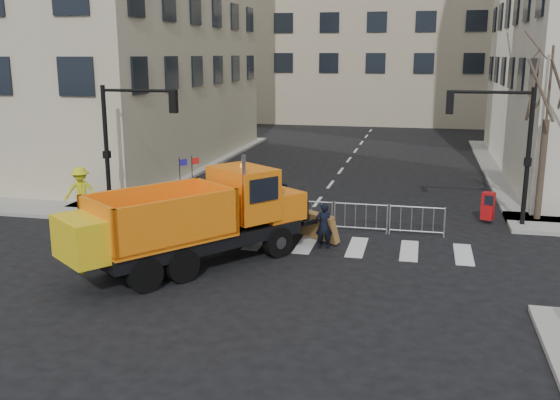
% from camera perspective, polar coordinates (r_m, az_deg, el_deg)
% --- Properties ---
extents(ground, '(120.00, 120.00, 0.00)m').
position_cam_1_polar(ground, '(17.42, -3.24, -9.09)').
color(ground, black).
rests_on(ground, ground).
extents(sidewalk_back, '(64.00, 5.00, 0.15)m').
position_cam_1_polar(sidewalk_back, '(25.25, 2.13, -1.79)').
color(sidewalk_back, gray).
rests_on(sidewalk_back, ground).
extents(building_far, '(30.00, 18.00, 24.00)m').
position_cam_1_polar(building_far, '(67.83, 9.54, 17.59)').
color(building_far, '#B9A88E').
rests_on(building_far, ground).
extents(traffic_light_left, '(0.18, 0.18, 5.40)m').
position_cam_1_polar(traffic_light_left, '(26.46, -15.57, 4.24)').
color(traffic_light_left, black).
rests_on(traffic_light_left, ground).
extents(traffic_light_right, '(0.18, 0.18, 5.40)m').
position_cam_1_polar(traffic_light_right, '(25.57, 21.72, 3.49)').
color(traffic_light_right, black).
rests_on(traffic_light_right, ground).
extents(crowd_barriers, '(12.60, 0.60, 1.10)m').
position_cam_1_polar(crowd_barriers, '(24.42, 0.01, -1.14)').
color(crowd_barriers, '#9EA0A5').
rests_on(crowd_barriers, ground).
extents(street_tree, '(3.00, 3.00, 7.50)m').
position_cam_1_polar(street_tree, '(26.52, 23.11, 5.98)').
color(street_tree, '#382B21').
rests_on(street_tree, ground).
extents(plow_truck, '(7.50, 8.84, 3.58)m').
position_cam_1_polar(plow_truck, '(19.72, -8.02, -1.65)').
color(plow_truck, black).
rests_on(plow_truck, ground).
extents(cop_a, '(0.64, 0.47, 1.61)m').
position_cam_1_polar(cop_a, '(21.65, 4.02, -2.36)').
color(cop_a, black).
rests_on(cop_a, ground).
extents(cop_b, '(1.09, 0.99, 1.82)m').
position_cam_1_polar(cop_b, '(22.40, -0.52, -1.52)').
color(cop_b, black).
rests_on(cop_b, ground).
extents(cop_c, '(0.78, 1.19, 1.88)m').
position_cam_1_polar(cop_c, '(23.53, 0.40, -0.72)').
color(cop_c, black).
rests_on(cop_c, ground).
extents(worker, '(1.49, 1.20, 2.02)m').
position_cam_1_polar(worker, '(26.56, -17.74, 0.74)').
color(worker, yellow).
rests_on(worker, sidewalk_back).
extents(newspaper_box, '(0.57, 0.54, 1.10)m').
position_cam_1_polar(newspaper_box, '(26.19, 18.48, -0.51)').
color(newspaper_box, '#B40D10').
rests_on(newspaper_box, sidewalk_back).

